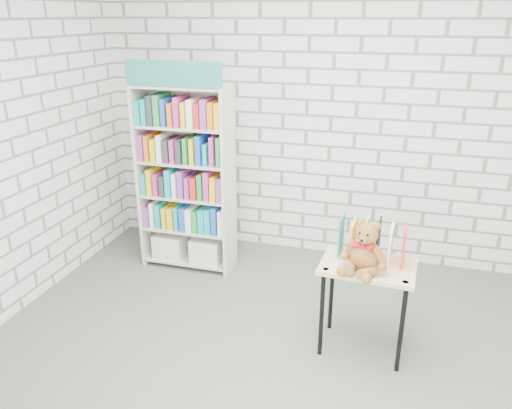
# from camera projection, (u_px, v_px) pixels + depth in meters

# --- Properties ---
(ground) EXTENTS (4.50, 4.50, 0.00)m
(ground) POSITION_uv_depth(u_px,v_px,m) (278.00, 376.00, 3.39)
(ground) COLOR #4D5648
(ground) RESTS_ON ground
(room_shell) EXTENTS (4.52, 4.02, 2.81)m
(room_shell) POSITION_uv_depth(u_px,v_px,m) (283.00, 114.00, 2.76)
(room_shell) COLOR silver
(room_shell) RESTS_ON ground
(bookshelf) EXTENTS (0.87, 0.34, 1.95)m
(bookshelf) POSITION_uv_depth(u_px,v_px,m) (186.00, 177.00, 4.61)
(bookshelf) COLOR beige
(bookshelf) RESTS_ON ground
(display_table) EXTENTS (0.67, 0.48, 0.69)m
(display_table) POSITION_uv_depth(u_px,v_px,m) (367.00, 277.00, 3.47)
(display_table) COLOR tan
(display_table) RESTS_ON ground
(table_books) EXTENTS (0.46, 0.22, 0.27)m
(table_books) POSITION_uv_depth(u_px,v_px,m) (372.00, 241.00, 3.48)
(table_books) COLOR teal
(table_books) RESTS_ON display_table
(teddy_bear) EXTENTS (0.32, 0.32, 0.35)m
(teddy_bear) POSITION_uv_depth(u_px,v_px,m) (365.00, 252.00, 3.30)
(teddy_bear) COLOR brown
(teddy_bear) RESTS_ON display_table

